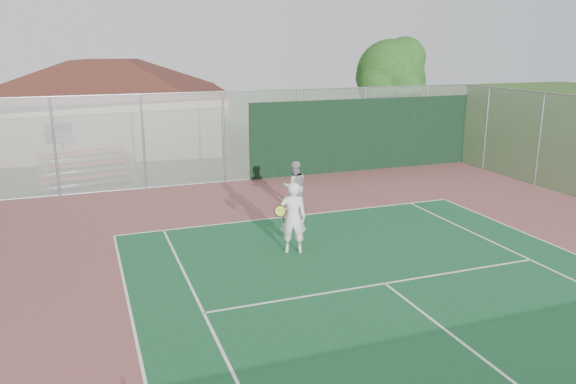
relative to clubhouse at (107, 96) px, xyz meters
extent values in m
cylinder|color=gray|center=(-2.30, -9.18, -0.96)|extent=(0.08, 0.08, 3.50)
cylinder|color=gray|center=(0.70, -9.18, -0.96)|extent=(0.08, 0.08, 3.50)
cylinder|color=gray|center=(3.70, -9.18, -0.96)|extent=(0.08, 0.08, 3.50)
cylinder|color=gray|center=(6.70, -9.18, -0.96)|extent=(0.08, 0.08, 3.50)
cylinder|color=gray|center=(9.70, -9.18, -0.96)|extent=(0.08, 0.08, 3.50)
cylinder|color=gray|center=(12.70, -9.18, -0.96)|extent=(0.08, 0.08, 3.50)
cylinder|color=gray|center=(14.70, -9.18, -0.96)|extent=(0.08, 0.08, 3.50)
cylinder|color=gray|center=(4.70, -9.18, 0.79)|extent=(20.00, 0.05, 0.05)
cylinder|color=gray|center=(4.70, -9.18, -2.66)|extent=(20.00, 0.05, 0.05)
cube|color=#999EA0|center=(4.70, -9.18, -0.96)|extent=(20.00, 0.02, 3.50)
cube|color=black|center=(9.70, -9.23, -1.16)|extent=(10.00, 0.04, 3.00)
cylinder|color=gray|center=(14.70, -10.68, -0.96)|extent=(0.08, 0.08, 3.50)
cylinder|color=gray|center=(14.70, -13.68, -0.96)|extent=(0.08, 0.08, 3.50)
cube|color=#999EA0|center=(14.70, -13.68, -0.96)|extent=(0.02, 9.00, 3.50)
cube|color=tan|center=(0.00, 0.00, -1.30)|extent=(11.99, 8.69, 2.80)
cube|color=#55281F|center=(0.00, 0.00, 0.15)|extent=(12.51, 9.21, 0.17)
pyramid|color=#55281F|center=(0.00, 0.00, 1.78)|extent=(13.19, 9.56, 1.68)
cube|color=black|center=(1.87, -3.77, -1.72)|extent=(0.84, 0.06, 1.96)
cube|color=#AD3C28|center=(-1.40, -8.00, -2.33)|extent=(3.23, 1.02, 0.05)
cube|color=#B2B5BA|center=(-1.40, -8.27, -2.54)|extent=(3.22, 0.99, 0.04)
cube|color=#AD3C28|center=(-1.40, -7.41, -1.95)|extent=(3.23, 1.02, 0.05)
cube|color=#B2B5BA|center=(-1.40, -7.68, -2.16)|extent=(3.22, 0.99, 0.04)
cube|color=#AD3C28|center=(-1.40, -6.81, -1.57)|extent=(3.23, 1.02, 0.05)
cube|color=#B2B5BA|center=(-1.40, -7.08, -1.79)|extent=(3.22, 0.99, 0.04)
cube|color=#B2B5BA|center=(-2.91, -7.41, -2.11)|extent=(0.50, 1.91, 1.19)
cube|color=#B2B5BA|center=(0.12, -7.41, -2.11)|extent=(0.50, 1.91, 1.19)
cylinder|color=#372514|center=(13.37, -4.86, -1.23)|extent=(0.38, 0.38, 2.96)
sphere|color=#1C4816|center=(13.37, -4.86, 1.10)|extent=(3.38, 3.38, 3.38)
sphere|color=#1C4816|center=(14.32, -4.55, 0.67)|extent=(2.32, 2.32, 2.32)
sphere|color=#1C4816|center=(12.52, -5.29, 0.57)|extent=(2.11, 2.11, 2.11)
sphere|color=#1C4816|center=(13.58, -5.81, 0.46)|extent=(1.90, 1.90, 1.90)
sphere|color=#1C4816|center=(13.05, -4.02, 0.89)|extent=(2.11, 2.11, 2.11)
sphere|color=#1C4816|center=(14.00, -5.08, 1.84)|extent=(2.11, 2.11, 2.11)
imported|color=white|center=(3.46, -17.21, -1.77)|extent=(0.79, 0.65, 1.86)
imported|color=#9EA1A3|center=(4.85, -13.72, -1.90)|extent=(0.84, 0.69, 1.61)
camera|label=1|loc=(-1.38, -29.93, 2.50)|focal=35.00mm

